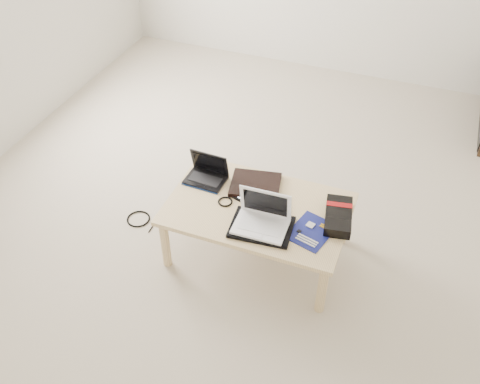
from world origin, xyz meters
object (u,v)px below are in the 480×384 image
at_px(gpu_box, 338,216).
at_px(netbook, 207,174).
at_px(white_laptop, 262,218).
at_px(coffee_table, 258,213).

bearing_deg(gpu_box, netbook, 175.20).
height_order(white_laptop, gpu_box, white_laptop).
bearing_deg(white_laptop, coffee_table, 117.45).
xyz_separation_m(coffee_table, netbook, (-0.40, 0.13, 0.09)).
xyz_separation_m(coffee_table, gpu_box, (0.48, 0.06, 0.08)).
relative_size(coffee_table, gpu_box, 3.34).
height_order(netbook, gpu_box, netbook).
bearing_deg(coffee_table, white_laptop, -62.55).
distance_m(coffee_table, netbook, 0.43).
relative_size(netbook, white_laptop, 0.83).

